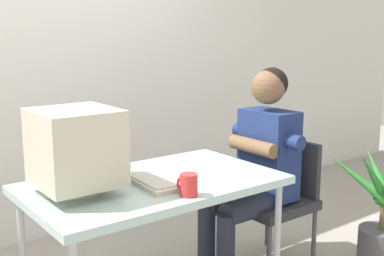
{
  "coord_description": "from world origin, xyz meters",
  "views": [
    {
      "loc": [
        -1.32,
        -2.07,
        1.51
      ],
      "look_at": [
        0.25,
        0.0,
        1.0
      ],
      "focal_mm": 45.73,
      "sensor_mm": 36.0,
      "label": 1
    }
  ],
  "objects_px": {
    "crt_monitor": "(77,148)",
    "keyboard": "(148,180)",
    "person_seated": "(256,163)",
    "potted_plant": "(383,215)",
    "desk_mug": "(189,185)",
    "office_chair": "(276,194)",
    "desk": "(154,190)"
  },
  "relations": [
    {
      "from": "crt_monitor",
      "to": "person_seated",
      "type": "height_order",
      "value": "person_seated"
    },
    {
      "from": "office_chair",
      "to": "person_seated",
      "type": "relative_size",
      "value": 0.63
    },
    {
      "from": "desk",
      "to": "potted_plant",
      "type": "bearing_deg",
      "value": -15.44
    },
    {
      "from": "crt_monitor",
      "to": "office_chair",
      "type": "height_order",
      "value": "crt_monitor"
    },
    {
      "from": "person_seated",
      "to": "potted_plant",
      "type": "distance_m",
      "value": 0.93
    },
    {
      "from": "office_chair",
      "to": "crt_monitor",
      "type": "bearing_deg",
      "value": 179.83
    },
    {
      "from": "crt_monitor",
      "to": "keyboard",
      "type": "distance_m",
      "value": 0.42
    },
    {
      "from": "crt_monitor",
      "to": "keyboard",
      "type": "xyz_separation_m",
      "value": [
        0.36,
        -0.05,
        -0.21
      ]
    },
    {
      "from": "desk",
      "to": "person_seated",
      "type": "relative_size",
      "value": 1.01
    },
    {
      "from": "keyboard",
      "to": "potted_plant",
      "type": "height_order",
      "value": "potted_plant"
    },
    {
      "from": "desk_mug",
      "to": "desk",
      "type": "bearing_deg",
      "value": 90.67
    },
    {
      "from": "keyboard",
      "to": "office_chair",
      "type": "xyz_separation_m",
      "value": [
        1.02,
        0.05,
        -0.3
      ]
    },
    {
      "from": "office_chair",
      "to": "desk_mug",
      "type": "height_order",
      "value": "desk_mug"
    },
    {
      "from": "desk",
      "to": "crt_monitor",
      "type": "height_order",
      "value": "crt_monitor"
    },
    {
      "from": "desk_mug",
      "to": "person_seated",
      "type": "bearing_deg",
      "value": 23.4
    },
    {
      "from": "person_seated",
      "to": "desk_mug",
      "type": "xyz_separation_m",
      "value": [
        -0.78,
        -0.34,
        0.1
      ]
    },
    {
      "from": "person_seated",
      "to": "potted_plant",
      "type": "xyz_separation_m",
      "value": [
        0.72,
        -0.45,
        -0.37
      ]
    },
    {
      "from": "crt_monitor",
      "to": "potted_plant",
      "type": "bearing_deg",
      "value": -13.42
    },
    {
      "from": "desk_mug",
      "to": "office_chair",
      "type": "bearing_deg",
      "value": 19.18
    },
    {
      "from": "keyboard",
      "to": "desk_mug",
      "type": "height_order",
      "value": "desk_mug"
    },
    {
      "from": "potted_plant",
      "to": "desk_mug",
      "type": "distance_m",
      "value": 1.58
    },
    {
      "from": "keyboard",
      "to": "desk_mug",
      "type": "distance_m",
      "value": 0.3
    },
    {
      "from": "desk",
      "to": "office_chair",
      "type": "height_order",
      "value": "office_chair"
    },
    {
      "from": "crt_monitor",
      "to": "keyboard",
      "type": "relative_size",
      "value": 0.88
    },
    {
      "from": "desk",
      "to": "potted_plant",
      "type": "xyz_separation_m",
      "value": [
        1.51,
        -0.42,
        -0.36
      ]
    },
    {
      "from": "office_chair",
      "to": "potted_plant",
      "type": "height_order",
      "value": "potted_plant"
    },
    {
      "from": "person_seated",
      "to": "keyboard",
      "type": "bearing_deg",
      "value": -176.66
    },
    {
      "from": "keyboard",
      "to": "person_seated",
      "type": "xyz_separation_m",
      "value": [
        0.83,
        0.05,
        -0.06
      ]
    },
    {
      "from": "desk",
      "to": "desk_mug",
      "type": "distance_m",
      "value": 0.32
    },
    {
      "from": "office_chair",
      "to": "desk_mug",
      "type": "bearing_deg",
      "value": -160.82
    },
    {
      "from": "keyboard",
      "to": "desk_mug",
      "type": "relative_size",
      "value": 4.34
    },
    {
      "from": "crt_monitor",
      "to": "potted_plant",
      "type": "xyz_separation_m",
      "value": [
        1.91,
        -0.46,
        -0.64
      ]
    }
  ]
}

